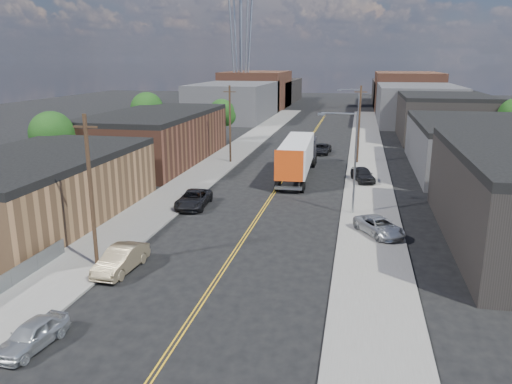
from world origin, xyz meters
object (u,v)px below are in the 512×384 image
at_px(car_left_a, 32,335).
at_px(car_ahead_truck, 322,149).
at_px(semi_truck, 299,154).
at_px(car_left_c, 194,199).
at_px(car_right_lot_c, 363,174).
at_px(car_left_b, 121,259).
at_px(car_right_lot_a, 379,226).

distance_m(car_left_a, car_ahead_truck, 54.04).
relative_size(semi_truck, car_left_c, 3.11).
bearing_deg(car_right_lot_c, car_ahead_truck, 92.50).
bearing_deg(car_ahead_truck, car_left_b, -96.83).
distance_m(semi_truck, car_left_a, 39.31).
xyz_separation_m(semi_truck, car_left_b, (-7.84, -29.45, -1.75)).
relative_size(car_left_a, car_left_c, 0.71).
relative_size(semi_truck, car_left_b, 3.54).
bearing_deg(car_right_lot_a, semi_truck, 82.57).
distance_m(semi_truck, car_right_lot_c, 7.79).
relative_size(car_left_c, car_right_lot_a, 1.15).
height_order(car_left_c, car_right_lot_c, car_right_lot_c).
bearing_deg(semi_truck, car_left_b, -106.59).
height_order(semi_truck, car_ahead_truck, semi_truck).
bearing_deg(car_left_b, car_right_lot_c, 64.64).
bearing_deg(car_left_c, semi_truck, 58.39).
height_order(car_left_a, car_left_c, car_left_c).
relative_size(car_left_a, car_left_b, 0.81).
distance_m(car_left_a, car_left_b, 9.01).
height_order(car_left_a, car_left_b, car_left_b).
height_order(car_left_a, car_right_lot_a, car_right_lot_a).
height_order(car_left_c, car_ahead_truck, car_left_c).
bearing_deg(semi_truck, car_ahead_truck, 82.25).
bearing_deg(car_right_lot_c, car_left_a, -129.30).
bearing_deg(car_right_lot_a, car_left_a, -162.16).
relative_size(car_right_lot_a, car_ahead_truck, 0.95).
height_order(car_left_a, car_ahead_truck, car_ahead_truck).
bearing_deg(car_left_c, car_ahead_truck, 68.78).
relative_size(semi_truck, car_right_lot_c, 3.71).
height_order(semi_truck, car_right_lot_c, semi_truck).
bearing_deg(car_left_c, car_right_lot_c, 36.49).
xyz_separation_m(car_left_a, car_left_c, (0.00, 23.72, 0.10)).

